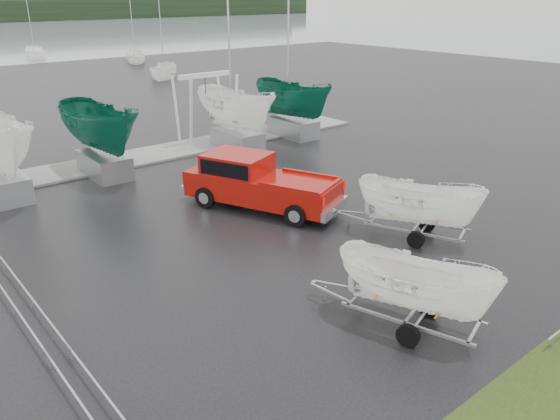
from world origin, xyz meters
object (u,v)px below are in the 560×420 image
object	(u,v)px
trailer_hitched	(423,166)
boat_hoist	(206,99)
pickup_truck	(254,181)
trailer_parked	(420,239)

from	to	relation	value
trailer_hitched	boat_hoist	bearing A→B (deg)	62.92
pickup_truck	trailer_parked	world-z (taller)	trailer_parked
trailer_hitched	trailer_parked	bearing A→B (deg)	-166.24
pickup_truck	trailer_hitched	xyz separation A→B (m)	(2.62, -6.27, 1.61)
pickup_truck	boat_hoist	distance (m)	10.53
pickup_truck	boat_hoist	xyz separation A→B (m)	(3.84, 9.68, 1.54)
trailer_hitched	boat_hoist	size ratio (longest dim) A/B	1.23
trailer_parked	boat_hoist	size ratio (longest dim) A/B	1.17
boat_hoist	pickup_truck	bearing A→B (deg)	-111.66
boat_hoist	trailer_hitched	bearing A→B (deg)	-94.40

